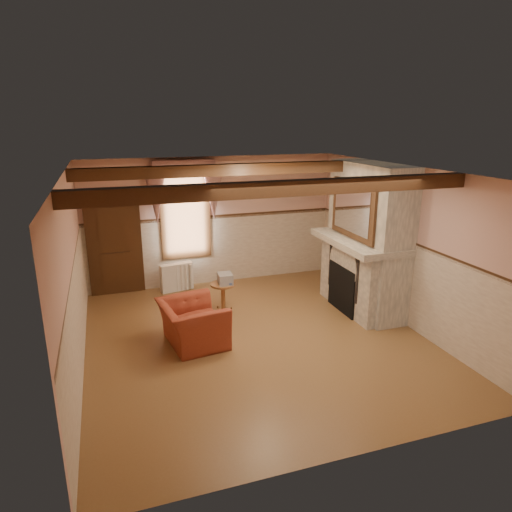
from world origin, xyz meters
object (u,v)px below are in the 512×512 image
object	(u,v)px
radiator	(177,277)
oil_lamp	(342,223)
bowl	(364,238)
mantel_clock	(345,226)
side_table	(223,297)
armchair	(193,323)

from	to	relation	value
radiator	oil_lamp	xyz separation A→B (m)	(3.14, -1.41, 1.26)
bowl	oil_lamp	size ratio (longest dim) A/B	1.18
mantel_clock	side_table	bearing A→B (deg)	176.27
radiator	oil_lamp	world-z (taller)	oil_lamp
armchair	side_table	distance (m)	1.43
armchair	oil_lamp	bearing A→B (deg)	-78.97
radiator	armchair	bearing A→B (deg)	-104.54
mantel_clock	oil_lamp	world-z (taller)	oil_lamp
mantel_clock	bowl	bearing A→B (deg)	-90.00
mantel_clock	radiator	bearing A→B (deg)	154.13
side_table	oil_lamp	xyz separation A→B (m)	(2.46, -0.05, 1.29)
side_table	oil_lamp	bearing A→B (deg)	-1.05
radiator	mantel_clock	size ratio (longest dim) A/B	2.92
mantel_clock	oil_lamp	xyz separation A→B (m)	(0.00, 0.12, 0.04)
bowl	radiator	bearing A→B (deg)	144.30
oil_lamp	bowl	bearing A→B (deg)	-90.00
oil_lamp	radiator	bearing A→B (deg)	155.87
bowl	mantel_clock	bearing A→B (deg)	90.00
side_table	radiator	world-z (taller)	radiator
bowl	oil_lamp	xyz separation A→B (m)	(0.00, 0.85, 0.10)
side_table	bowl	distance (m)	2.87
armchair	side_table	bearing A→B (deg)	-42.86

